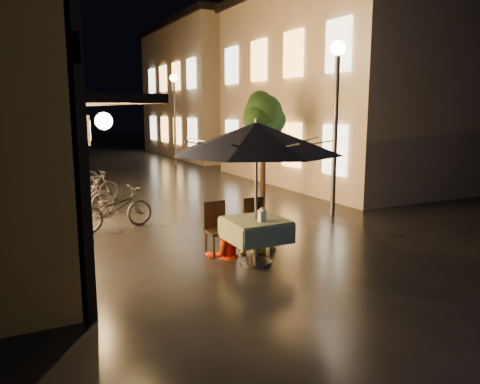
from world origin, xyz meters
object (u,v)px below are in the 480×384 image
person_orange (224,217)px  streetlamp_near (336,97)px  table_lantern (262,213)px  patio_umbrella (256,138)px  person_yellow (258,214)px  cafe_table (256,230)px  bicycle_0 (115,209)px

person_orange → streetlamp_near: bearing=-155.1°
table_lantern → person_orange: (-0.33, 0.80, -0.19)m
patio_umbrella → table_lantern: 1.25m
person_yellow → table_lantern: bearing=77.4°
patio_umbrella → person_orange: size_ratio=1.98×
cafe_table → person_orange: 0.69m
person_orange → bicycle_0: person_orange is taller
streetlamp_near → table_lantern: (-3.55, -2.67, -2.00)m
table_lantern → person_yellow: size_ratio=0.18×
table_lantern → streetlamp_near: bearing=37.0°
streetlamp_near → patio_umbrella: streetlamp_near is taller
streetlamp_near → bicycle_0: (-5.21, 0.94, -2.45)m
patio_umbrella → table_lantern: (0.00, -0.21, -1.23)m
bicycle_0 → table_lantern: bearing=-168.6°
streetlamp_near → person_yellow: streetlamp_near is taller
cafe_table → bicycle_0: size_ratio=0.56×
table_lantern → person_orange: 0.89m
person_orange → patio_umbrella: bearing=118.7°
streetlamp_near → patio_umbrella: (-3.55, -2.46, -0.77)m
streetlamp_near → person_orange: streetlamp_near is taller
cafe_table → patio_umbrella: 1.56m
streetlamp_near → bicycle_0: size_ratio=2.39×
bicycle_0 → patio_umbrella: bearing=-167.3°
cafe_table → person_yellow: (0.37, 0.59, 0.12)m
streetlamp_near → person_yellow: size_ratio=3.01×
table_lantern → person_orange: size_ratio=0.17×
person_orange → person_yellow: bearing=179.8°
person_orange → person_yellow: size_ratio=1.03×
cafe_table → patio_umbrella: (0.00, 0.00, 1.56)m
cafe_table → table_lantern: bearing=-90.0°
cafe_table → table_lantern: table_lantern is taller
patio_umbrella → person_orange: (-0.33, 0.59, -1.42)m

